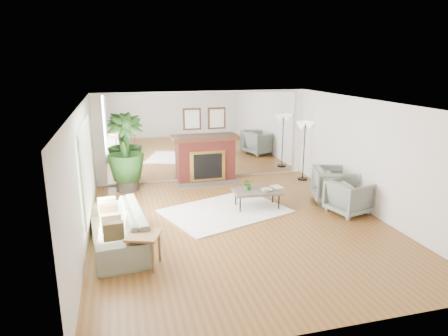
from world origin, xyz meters
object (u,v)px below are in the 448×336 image
object	(u,v)px
armchair_back	(333,184)
potted_ficus	(126,151)
fireplace	(206,158)
coffee_table	(257,192)
armchair_front	(349,197)
side_table	(144,239)
floor_lamp	(305,130)
sofa	(118,228)

from	to	relation	value
armchair_back	potted_ficus	xyz separation A→B (m)	(-4.79, 2.12, 0.64)
fireplace	potted_ficus	bearing A→B (deg)	-172.18
fireplace	armchair_back	size ratio (longest dim) A/B	2.24
coffee_table	armchair_front	size ratio (longest dim) A/B	1.37
side_table	floor_lamp	world-z (taller)	floor_lamp
coffee_table	side_table	xyz separation A→B (m)	(-2.70, -2.10, 0.09)
floor_lamp	armchair_back	bearing A→B (deg)	-93.10
armchair_back	fireplace	bearing A→B (deg)	64.96
coffee_table	side_table	world-z (taller)	side_table
armchair_back	side_table	size ratio (longest dim) A/B	1.40
fireplace	armchair_back	world-z (taller)	fireplace
armchair_back	armchair_front	xyz separation A→B (m)	(-0.06, -0.81, -0.04)
fireplace	armchair_front	distance (m)	4.12
potted_ficus	coffee_table	bearing A→B (deg)	-36.62
coffee_table	sofa	world-z (taller)	sofa
side_table	floor_lamp	xyz separation A→B (m)	(4.74, 3.95, 0.94)
armchair_front	armchair_back	bearing A→B (deg)	-19.94
sofa	coffee_table	bearing A→B (deg)	104.50
armchair_front	potted_ficus	distance (m)	5.60
side_table	armchair_back	bearing A→B (deg)	24.38
sofa	floor_lamp	world-z (taller)	floor_lamp
potted_ficus	floor_lamp	bearing A→B (deg)	-3.23
sofa	side_table	bearing A→B (deg)	17.74
coffee_table	armchair_back	world-z (taller)	armchair_back
side_table	armchair_front	bearing A→B (deg)	15.73
fireplace	sofa	bearing A→B (deg)	-124.47
fireplace	side_table	distance (m)	4.96
sofa	potted_ficus	xyz separation A→B (m)	(0.26, 3.27, 0.72)
side_table	coffee_table	bearing A→B (deg)	37.88
fireplace	potted_ficus	xyz separation A→B (m)	(-2.19, -0.30, 0.40)
coffee_table	sofa	xyz separation A→B (m)	(-3.12, -1.15, -0.06)
potted_ficus	floor_lamp	xyz separation A→B (m)	(4.89, -0.28, 0.37)
coffee_table	floor_lamp	bearing A→B (deg)	42.19
side_table	floor_lamp	bearing A→B (deg)	39.80
fireplace	sofa	distance (m)	4.34
armchair_back	side_table	xyz separation A→B (m)	(-4.64, -2.10, 0.07)
fireplace	armchair_front	size ratio (longest dim) A/B	2.49
sofa	floor_lamp	distance (m)	6.06
armchair_back	floor_lamp	world-z (taller)	floor_lamp
fireplace	side_table	size ratio (longest dim) A/B	3.14
sofa	side_table	size ratio (longest dim) A/B	3.55
fireplace	floor_lamp	xyz separation A→B (m)	(2.70, -0.58, 0.77)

